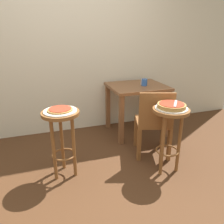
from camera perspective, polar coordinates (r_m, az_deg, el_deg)
ground_plane at (r=2.29m, az=-2.67°, el=-20.35°), size 6.00×6.00×0.00m
back_wall at (r=3.36m, az=-11.42°, el=20.09°), size 6.00×0.10×3.00m
stool_foreground at (r=2.43m, az=14.56°, el=-3.53°), size 0.38×0.38×0.73m
serving_plate_foreground at (r=2.36m, az=14.99°, el=0.95°), size 0.33×0.33×0.01m
pizza_foreground at (r=2.35m, az=15.05°, el=1.61°), size 0.29×0.29×0.05m
stool_middle at (r=2.33m, az=-12.77°, el=-4.38°), size 0.38×0.38×0.73m
serving_plate_middle at (r=2.26m, az=-13.16°, el=0.27°), size 0.33×0.33×0.01m
pizza_middle at (r=2.25m, az=-13.19°, el=0.65°), size 0.25×0.25×0.02m
dining_table at (r=3.30m, az=6.37°, el=4.60°), size 0.81×0.70×0.74m
cup_near_edge at (r=3.24m, az=8.31°, el=7.58°), size 0.08×0.08×0.10m
condiment_shaker at (r=3.30m, az=7.74°, el=7.72°), size 0.04×0.04×0.09m
wooden_chair at (r=2.70m, az=10.70°, el=-2.35°), size 0.51×0.51×0.85m
pizza_server_knife at (r=2.34m, az=15.99°, el=2.14°), size 0.15×0.19×0.01m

